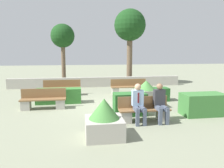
% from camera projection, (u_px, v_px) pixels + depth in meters
% --- Properties ---
extents(ground_plane, '(60.00, 60.00, 0.00)m').
position_uv_depth(ground_plane, '(107.00, 105.00, 9.84)').
color(ground_plane, gray).
extents(perimeter_wall, '(11.69, 0.30, 0.66)m').
position_uv_depth(perimeter_wall, '(97.00, 82.00, 14.98)').
color(perimeter_wall, '#ADA89E').
rests_on(perimeter_wall, ground_plane).
extents(bench_front, '(1.79, 0.49, 0.84)m').
position_uv_depth(bench_front, '(144.00, 112.00, 7.60)').
color(bench_front, brown).
rests_on(bench_front, ground_plane).
extents(bench_left_side, '(2.07, 0.49, 0.84)m').
position_uv_depth(bench_left_side, '(129.00, 88.00, 12.45)').
color(bench_left_side, brown).
rests_on(bench_left_side, ground_plane).
extents(bench_right_side, '(1.87, 0.48, 0.84)m').
position_uv_depth(bench_right_side, '(43.00, 101.00, 9.22)').
color(bench_right_side, brown).
rests_on(bench_right_side, ground_plane).
extents(bench_back, '(2.05, 0.49, 0.84)m').
position_uv_depth(bench_back, '(62.00, 89.00, 12.07)').
color(bench_back, brown).
rests_on(bench_back, ground_plane).
extents(person_seated_man, '(0.38, 0.63, 1.34)m').
position_uv_depth(person_seated_man, '(138.00, 101.00, 7.37)').
color(person_seated_man, '#515B70').
rests_on(person_seated_man, ground_plane).
extents(person_seated_woman, '(0.38, 0.63, 1.32)m').
position_uv_depth(person_seated_woman, '(160.00, 101.00, 7.49)').
color(person_seated_woman, '#515B70').
rests_on(person_seated_woman, ground_plane).
extents(hedge_block_near_left, '(1.66, 0.62, 0.65)m').
position_uv_depth(hedge_block_near_left, '(152.00, 94.00, 10.72)').
color(hedge_block_near_left, '#286028').
rests_on(hedge_block_near_left, ground_plane).
extents(hedge_block_near_right, '(2.08, 0.64, 0.69)m').
position_uv_depth(hedge_block_near_right, '(59.00, 96.00, 10.26)').
color(hedge_block_near_right, '#33702D').
rests_on(hedge_block_near_right, ground_plane).
extents(hedge_block_mid_left, '(1.61, 0.86, 0.83)m').
position_uv_depth(hedge_block_mid_left, '(203.00, 104.00, 8.33)').
color(hedge_block_mid_left, '#3D7A38').
rests_on(hedge_block_mid_left, ground_plane).
extents(hedge_block_mid_right, '(1.23, 0.66, 0.85)m').
position_uv_depth(hedge_block_mid_right, '(130.00, 104.00, 8.34)').
color(hedge_block_mid_right, '#286028').
rests_on(hedge_block_mid_right, ground_plane).
extents(planter_corner_left, '(0.86, 0.86, 1.17)m').
position_uv_depth(planter_corner_left, '(146.00, 94.00, 9.52)').
color(planter_corner_left, '#ADA89E').
rests_on(planter_corner_left, ground_plane).
extents(planter_corner_right, '(1.05, 1.05, 1.12)m').
position_uv_depth(planter_corner_right, '(104.00, 120.00, 6.15)').
color(planter_corner_right, '#ADA89E').
rests_on(planter_corner_right, ground_plane).
extents(tree_leftmost, '(1.68, 1.68, 4.36)m').
position_uv_depth(tree_leftmost, '(63.00, 37.00, 15.48)').
color(tree_leftmost, brown).
rests_on(tree_leftmost, ground_plane).
extents(tree_center_left, '(2.27, 2.27, 5.43)m').
position_uv_depth(tree_center_left, '(130.00, 27.00, 15.67)').
color(tree_center_left, brown).
rests_on(tree_center_left, ground_plane).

